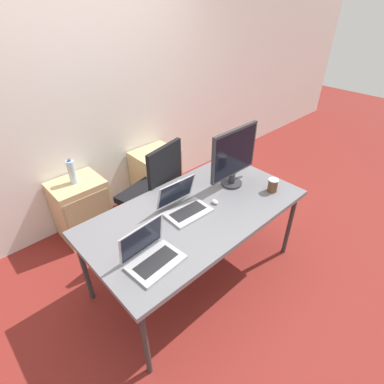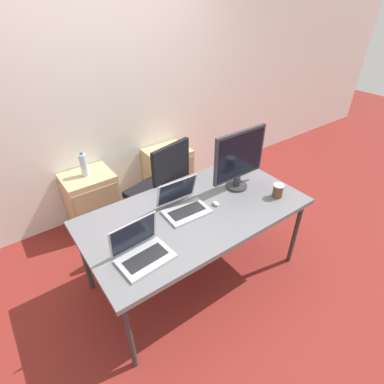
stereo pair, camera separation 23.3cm
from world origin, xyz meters
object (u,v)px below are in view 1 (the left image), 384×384
Objects in this scene: cabinet_right at (156,175)px; mouse at (215,202)px; office_chair at (153,202)px; coffee_cup_white at (181,188)px; laptop_left at (151,255)px; coffee_cup_brown at (273,185)px; laptop_right at (184,205)px; cabinet_left at (82,209)px; monitor at (234,156)px; water_bottle at (72,172)px.

mouse is at bearing -104.35° from cabinet_right.
office_chair is 0.61m from coffee_cup_white.
laptop_left is at bearing -169.18° from mouse.
office_chair reaches higher than cabinet_right.
laptop_left is at bearing 176.82° from coffee_cup_brown.
laptop_right is 0.27m from mouse.
laptop_left is 0.77m from mouse.
mouse is at bearing 156.86° from coffee_cup_brown.
coffee_cup_white is at bearing 139.44° from coffee_cup_brown.
coffee_cup_brown is at bearing -52.21° from cabinet_left.
office_chair reaches higher than laptop_left.
laptop_right is 3.18× the size of coffee_cup_white.
office_chair is at bearing -42.56° from cabinet_left.
mouse is (-0.32, -0.10, -0.27)m from monitor.
coffee_cup_brown is (0.74, -0.32, 0.01)m from laptop_right.
water_bottle is at bearing 119.44° from coffee_cup_white.
mouse is 0.54× the size of coffee_cup_white.
water_bottle is at bearing 85.56° from laptop_left.
cabinet_right is at bearing 66.25° from coffee_cup_white.
laptop_right is 5.88× the size of mouse.
water_bottle is 4.19× the size of mouse.
office_chair is at bearing -42.69° from water_bottle.
laptop_left is (-0.11, -1.41, 0.04)m from water_bottle.
coffee_cup_white reaches higher than cabinet_left.
coffee_cup_white is at bearing -90.48° from office_chair.
coffee_cup_brown reaches higher than mouse.
water_bottle is 1.42m from mouse.
cabinet_right is 1.75× the size of laptop_left.
monitor is (0.97, -1.16, 0.27)m from water_bottle.
coffee_cup_white is (-0.42, 0.20, -0.23)m from monitor.
mouse is at bearing -23.44° from laptop_right.
water_bottle is 2.19× the size of coffee_cup_brown.
laptop_right is (0.51, 0.25, -0.00)m from laptop_left.
laptop_left is (-1.08, -1.40, 0.48)m from cabinet_right.
laptop_left is 1.25m from coffee_cup_brown.
office_chair is 1.21m from coffee_cup_brown.
mouse is at bearing -162.96° from monitor.
water_bottle is 1.41m from laptop_left.
coffee_cup_brown is at bearing -23.24° from laptop_right.
office_chair is at bearing 89.52° from coffee_cup_white.
laptop_right reaches higher than coffee_cup_white.
office_chair reaches higher than coffee_cup_white.
office_chair reaches higher than water_bottle.
coffee_cup_brown is (0.50, -0.21, 0.04)m from mouse.
coffee_cup_brown is (0.18, -0.31, -0.22)m from monitor.
monitor is 0.42m from coffee_cup_brown.
monitor is (1.08, 0.24, 0.23)m from laptop_left.
cabinet_right is 1.15m from coffee_cup_white.
cabinet_right is (0.97, 0.00, 0.00)m from cabinet_left.
water_bottle is 0.48× the size of monitor.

